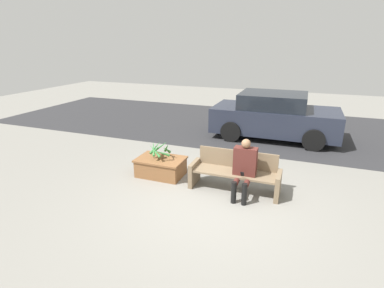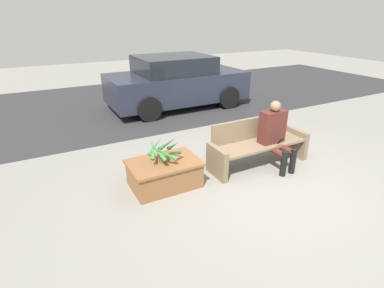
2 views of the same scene
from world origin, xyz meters
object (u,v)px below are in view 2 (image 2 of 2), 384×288
Objects in this scene: bench at (257,144)px; parked_car at (176,82)px; potted_plant at (163,150)px; planter_box at (164,173)px; person_seated at (275,132)px.

parked_car is at bearing 85.37° from bench.
parked_car is (2.10, 3.97, 0.10)m from potted_plant.
parked_car reaches higher than planter_box.
potted_plant is at bearing -108.92° from planter_box.
parked_car reaches higher than bench.
person_seated is at bearing -41.25° from bench.
bench is 3.53× the size of potted_plant.
planter_box is at bearing 177.42° from bench.
potted_plant is at bearing 177.70° from bench.
person_seated is 2.00m from potted_plant.
person_seated reaches higher than potted_plant.
potted_plant reaches higher than bench.
parked_car is at bearing 88.46° from person_seated.
bench is 1.78m from planter_box.
parked_car is at bearing 62.11° from planter_box.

